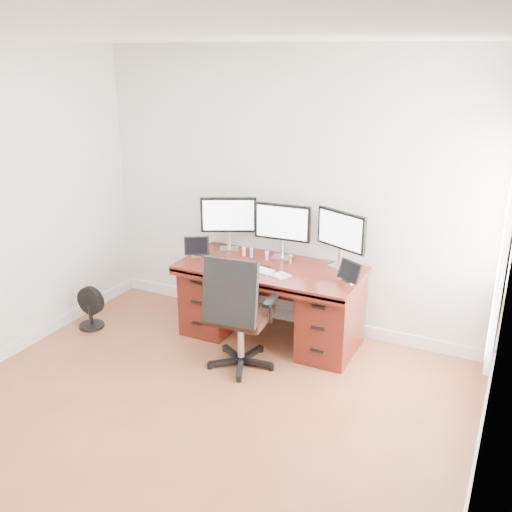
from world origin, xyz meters
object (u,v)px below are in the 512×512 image
at_px(floor_fan, 90,308).
at_px(monitor_center, 282,224).
at_px(office_chair, 239,332).
at_px(keyboard, 258,269).
at_px(desk, 271,300).

distance_m(floor_fan, monitor_center, 2.10).
bearing_deg(monitor_center, office_chair, -94.87).
bearing_deg(keyboard, office_chair, -73.74).
distance_m(office_chair, monitor_center, 1.14).
bearing_deg(office_chair, floor_fan, 173.31).
bearing_deg(monitor_center, keyboard, -101.53).
bearing_deg(office_chair, monitor_center, 83.15).
bearing_deg(desk, monitor_center, 89.98).
xyz_separation_m(office_chair, monitor_center, (0.02, 0.87, 0.74)).
bearing_deg(monitor_center, desk, -93.48).
distance_m(desk, keyboard, 0.40).
height_order(desk, floor_fan, desk).
xyz_separation_m(monitor_center, keyboard, (-0.06, -0.40, -0.33)).
relative_size(monitor_center, keyboard, 1.92).
distance_m(office_chair, floor_fan, 1.70).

